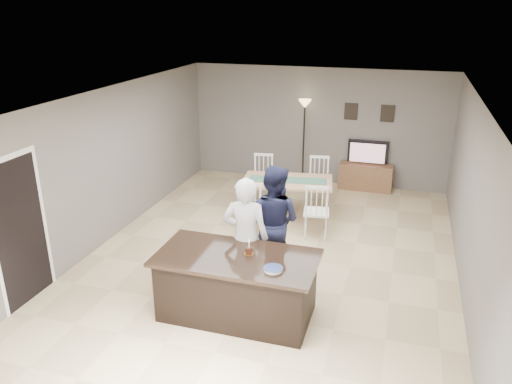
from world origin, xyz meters
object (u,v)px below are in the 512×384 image
(dining_table, at_px, (287,187))
(floor_lamp, at_px, (304,119))
(woman, at_px, (246,238))
(kitchen_island, at_px, (237,285))
(tv_console, at_px, (365,177))
(television, at_px, (368,152))
(birthday_cake, at_px, (249,251))
(man, at_px, (273,222))
(plate_stack, at_px, (273,269))

(dining_table, height_order, floor_lamp, floor_lamp)
(woman, relative_size, dining_table, 0.83)
(kitchen_island, height_order, tv_console, kitchen_island)
(tv_console, distance_m, dining_table, 2.57)
(tv_console, distance_m, television, 0.57)
(tv_console, distance_m, birthday_cake, 5.60)
(television, relative_size, birthday_cake, 4.46)
(woman, distance_m, birthday_cake, 0.48)
(floor_lamp, bearing_deg, birthday_cake, -85.65)
(tv_console, height_order, woman, woman)
(tv_console, bearing_deg, kitchen_island, -102.16)
(man, relative_size, birthday_cake, 8.82)
(birthday_cake, bearing_deg, dining_table, 94.66)
(plate_stack, bearing_deg, man, 105.24)
(kitchen_island, height_order, plate_stack, plate_stack)
(dining_table, bearing_deg, kitchen_island, -96.78)
(woman, xyz_separation_m, dining_table, (-0.08, 2.86, -0.24))
(dining_table, relative_size, floor_lamp, 1.09)
(tv_console, distance_m, floor_lamp, 1.93)
(television, xyz_separation_m, floor_lamp, (-1.48, -0.05, 0.68))
(birthday_cake, bearing_deg, television, 79.15)
(kitchen_island, relative_size, plate_stack, 8.71)
(woman, height_order, floor_lamp, floor_lamp)
(television, bearing_deg, floor_lamp, 1.94)
(tv_console, relative_size, birthday_cake, 5.85)
(man, height_order, dining_table, man)
(woman, distance_m, floor_lamp, 5.09)
(birthday_cake, bearing_deg, man, 88.13)
(birthday_cake, xyz_separation_m, plate_stack, (0.42, -0.33, -0.03))
(plate_stack, bearing_deg, woman, 128.51)
(kitchen_island, xyz_separation_m, floor_lamp, (-0.28, 5.59, 1.09))
(kitchen_island, xyz_separation_m, television, (1.20, 5.64, 0.41))
(television, distance_m, plate_stack, 5.90)
(floor_lamp, bearing_deg, kitchen_island, -87.16)
(man, bearing_deg, tv_console, -93.91)
(dining_table, distance_m, floor_lamp, 2.36)
(television, distance_m, dining_table, 2.61)
(plate_stack, bearing_deg, dining_table, 100.81)
(man, bearing_deg, kitchen_island, 91.01)
(birthday_cake, bearing_deg, woman, 113.39)
(birthday_cake, height_order, plate_stack, birthday_cake)
(floor_lamp, bearing_deg, television, 1.94)
(tv_console, height_order, birthday_cake, birthday_cake)
(kitchen_island, xyz_separation_m, man, (0.18, 1.20, 0.45))
(kitchen_island, bearing_deg, birthday_cake, 37.87)
(dining_table, xyz_separation_m, floor_lamp, (-0.15, 2.18, 0.88))
(kitchen_island, relative_size, birthday_cake, 10.49)
(television, height_order, plate_stack, television)
(plate_stack, relative_size, dining_table, 0.11)
(television, xyz_separation_m, dining_table, (-1.33, -2.23, -0.19))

